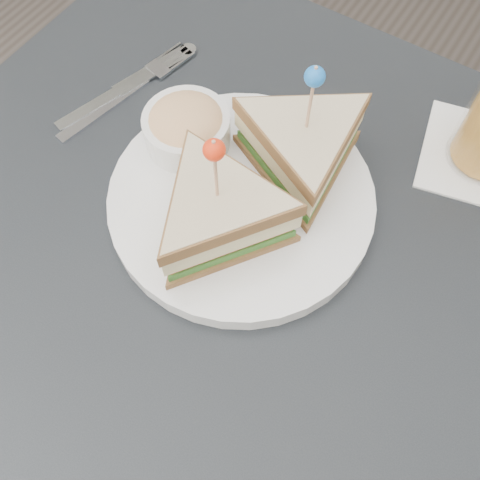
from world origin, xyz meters
The scene contains 5 objects.
ground_plane centered at (0.00, 0.00, 0.00)m, with size 3.50×3.50×0.00m, color #3F3833.
table centered at (0.00, 0.00, 0.67)m, with size 0.80×0.80×0.75m.
plate_meal centered at (-0.02, 0.08, 0.80)m, with size 0.38×0.38×0.17m.
cutlery_fork centered at (-0.23, 0.14, 0.75)m, with size 0.06×0.21×0.01m.
cutlery_knife centered at (-0.24, 0.13, 0.75)m, with size 0.08×0.20×0.01m.
Camera 1 is at (0.14, -0.19, 1.25)m, focal length 40.00 mm.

